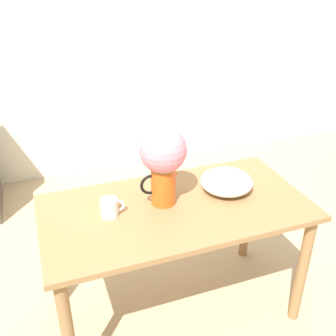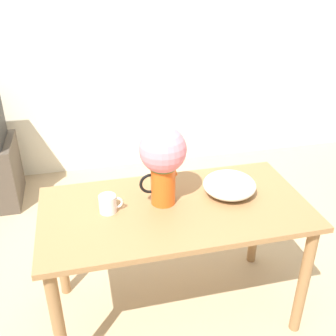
% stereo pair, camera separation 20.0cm
% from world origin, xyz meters
% --- Properties ---
extents(ground_plane, '(12.00, 12.00, 0.00)m').
position_xyz_m(ground_plane, '(0.00, 0.00, 0.00)').
color(ground_plane, tan).
extents(wall_back, '(8.00, 0.05, 2.60)m').
position_xyz_m(wall_back, '(0.00, 2.03, 1.30)').
color(wall_back, '#EDE5CC').
rests_on(wall_back, ground_plane).
extents(table, '(1.40, 0.72, 0.75)m').
position_xyz_m(table, '(0.21, 0.03, 0.64)').
color(table, olive).
rests_on(table, ground_plane).
extents(flower_vase, '(0.25, 0.24, 0.43)m').
position_xyz_m(flower_vase, '(0.16, 0.08, 1.01)').
color(flower_vase, '#E05619').
rests_on(flower_vase, table).
extents(coffee_mug, '(0.12, 0.09, 0.09)m').
position_xyz_m(coffee_mug, '(-0.13, 0.06, 0.79)').
color(coffee_mug, white).
rests_on(coffee_mug, table).
extents(white_bowl, '(0.29, 0.29, 0.11)m').
position_xyz_m(white_bowl, '(0.53, 0.08, 0.80)').
color(white_bowl, white).
rests_on(white_bowl, table).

